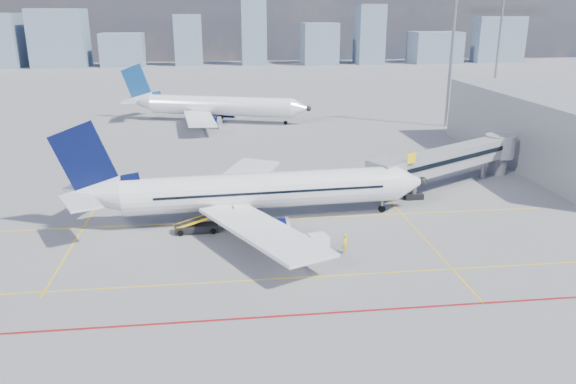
# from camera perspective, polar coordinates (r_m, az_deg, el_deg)

# --- Properties ---
(ground) EXTENTS (420.00, 420.00, 0.00)m
(ground) POSITION_cam_1_polar(r_m,az_deg,el_deg) (52.94, -0.38, -5.85)
(ground) COLOR slate
(ground) RESTS_ON ground
(apron_markings) EXTENTS (90.00, 35.12, 0.01)m
(apron_markings) POSITION_cam_1_polar(r_m,az_deg,el_deg) (49.35, -0.52, -7.69)
(apron_markings) COLOR yellow
(apron_markings) RESTS_ON ground
(jet_bridge) EXTENTS (23.55, 15.78, 6.30)m
(jet_bridge) POSITION_cam_1_polar(r_m,az_deg,el_deg) (73.39, 16.58, 3.29)
(jet_bridge) COLOR #97999F
(jet_bridge) RESTS_ON ground
(terminal_block) EXTENTS (10.00, 42.00, 10.00)m
(terminal_block) POSITION_cam_1_polar(r_m,az_deg,el_deg) (88.52, 24.20, 5.71)
(terminal_block) COLOR #97999F
(terminal_block) RESTS_ON ground
(floodlight_mast_ne) EXTENTS (3.20, 0.61, 25.45)m
(floodlight_mast_ne) POSITION_cam_1_polar(r_m,az_deg,el_deg) (112.22, 16.28, 13.27)
(floodlight_mast_ne) COLOR gray
(floodlight_mast_ne) RESTS_ON ground
(floodlight_mast_far) EXTENTS (3.20, 0.61, 25.45)m
(floodlight_mast_far) POSITION_cam_1_polar(r_m,az_deg,el_deg) (155.31, 20.64, 13.96)
(floodlight_mast_far) COLOR gray
(floodlight_mast_far) RESTS_ON ground
(distant_skyline) EXTENTS (258.23, 15.26, 31.09)m
(distant_skyline) POSITION_cam_1_polar(r_m,az_deg,el_deg) (238.75, -10.55, 14.97)
(distant_skyline) COLOR slate
(distant_skyline) RESTS_ON ground
(main_aircraft) EXTENTS (39.17, 34.11, 11.42)m
(main_aircraft) POSITION_cam_1_polar(r_m,az_deg,el_deg) (59.10, -4.00, 0.03)
(main_aircraft) COLOR white
(main_aircraft) RESTS_ON ground
(second_aircraft) EXTENTS (38.08, 32.47, 11.42)m
(second_aircraft) POSITION_cam_1_polar(r_m,az_deg,el_deg) (114.55, -7.63, 8.66)
(second_aircraft) COLOR white
(second_aircraft) RESTS_ON ground
(baggage_tug) EXTENTS (2.56, 2.07, 1.57)m
(baggage_tug) POSITION_cam_1_polar(r_m,az_deg,el_deg) (51.02, 0.98, -5.88)
(baggage_tug) COLOR white
(baggage_tug) RESTS_ON ground
(cargo_dolly) EXTENTS (4.01, 2.43, 2.05)m
(cargo_dolly) POSITION_cam_1_polar(r_m,az_deg,el_deg) (50.86, 2.14, -5.51)
(cargo_dolly) COLOR black
(cargo_dolly) RESTS_ON ground
(belt_loader) EXTENTS (6.12, 1.85, 2.48)m
(belt_loader) POSITION_cam_1_polar(r_m,az_deg,el_deg) (57.41, -9.13, -3.45)
(belt_loader) COLOR black
(belt_loader) RESTS_ON ground
(ramp_worker) EXTENTS (0.75, 0.80, 1.84)m
(ramp_worker) POSITION_cam_1_polar(r_m,az_deg,el_deg) (52.08, 5.84, -5.26)
(ramp_worker) COLOR yellow
(ramp_worker) RESTS_ON ground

